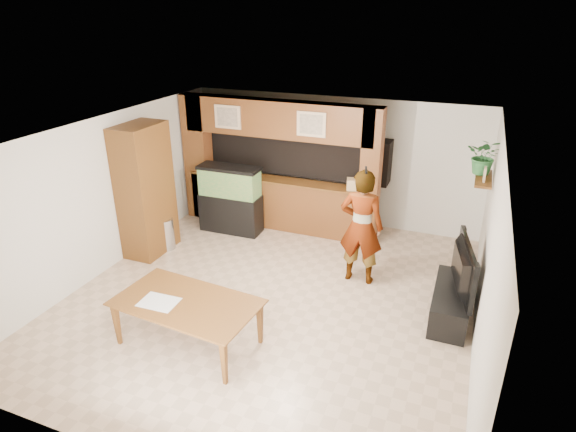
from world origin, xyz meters
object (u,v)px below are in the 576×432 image
at_px(pantry_cabinet, 145,191).
at_px(dining_table, 187,324).
at_px(person, 361,227).
at_px(aquarium, 230,200).
at_px(television, 456,267).

xyz_separation_m(pantry_cabinet, dining_table, (2.12, -2.13, -0.86)).
bearing_deg(person, dining_table, 54.44).
height_order(aquarium, dining_table, aquarium).
bearing_deg(dining_table, person, 60.39).
bearing_deg(aquarium, person, -19.17).
distance_m(pantry_cabinet, television, 5.36).
distance_m(aquarium, television, 4.60).
xyz_separation_m(aquarium, television, (4.37, -1.46, 0.16)).
distance_m(person, dining_table, 3.10).
relative_size(aquarium, person, 0.70).
bearing_deg(person, aquarium, -19.14).
bearing_deg(aquarium, pantry_cabinet, -127.95).
xyz_separation_m(person, dining_table, (-1.72, -2.50, -0.63)).
xyz_separation_m(aquarium, dining_table, (1.14, -3.44, -0.33)).
bearing_deg(person, pantry_cabinet, 4.56).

